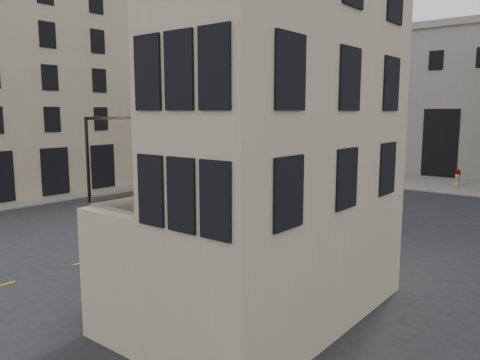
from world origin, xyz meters
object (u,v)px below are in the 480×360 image
Objects in this scene: traffic_light_far at (239,157)px; pedestrian_d at (457,179)px; bicycle at (195,203)px; cafe_chair_d at (274,176)px; traffic_light_near at (251,187)px; bus_far at (246,162)px; car_b at (341,176)px; pedestrian_e at (185,175)px; cafe_chair_c at (258,180)px; pedestrian_c at (363,168)px; cafe_chair_a at (168,198)px; car_a at (230,191)px; pedestrian_b at (340,169)px; street_lamp_b at (333,159)px; bus_near at (257,209)px; cafe_table_far at (248,168)px; cyclist at (218,201)px; car_c at (225,171)px; pedestrian_a at (232,171)px; street_lamp_a at (162,164)px; cafe_table_mid at (214,173)px; cafe_chair_b at (243,185)px.

traffic_light_far reaches higher than pedestrian_d.
cafe_chair_d reaches higher than bicycle.
bus_far is at bearing 129.12° from traffic_light_near.
pedestrian_d is at bearing 22.48° from car_b.
cafe_chair_c is (25.44, -20.92, 4.09)m from pedestrian_e.
cafe_chair_d is (12.20, -37.13, 4.03)m from pedestrian_c.
cafe_chair_c reaches higher than cafe_chair_a.
pedestrian_b reaches higher than car_a.
pedestrian_b is at bearing 105.63° from street_lamp_b.
bus_near reaches higher than bicycle.
street_lamp_b reaches higher than pedestrian_b.
cafe_chair_a is (1.91, -6.77, -0.20)m from cafe_table_far.
pedestrian_d is at bearing 83.86° from bus_near.
bus_far is 5.28× the size of cyclist.
car_b is 30.80m from cafe_table_far.
cyclist is (2.60, -0.20, 0.57)m from bicycle.
car_b reaches higher than car_c.
car_c is 5.75m from pedestrian_e.
pedestrian_e is (-10.20, 4.45, 0.15)m from car_a.
pedestrian_a is (1.59, -0.65, 0.17)m from car_c.
pedestrian_c is 1.07× the size of pedestrian_e.
pedestrian_c is (11.98, 12.18, 0.16)m from car_c.
bus_far reaches higher than pedestrian_c.
cyclist reaches higher than pedestrian_a.
street_lamp_b is at bearing 55.49° from street_lamp_a.
pedestrian_c is at bearing 61.43° from street_lamp_a.
cafe_chair_d reaches higher than cafe_table_mid.
pedestrian_e is at bearing 78.93° from pedestrian_d.
pedestrian_a is (1.59, 9.17, -1.53)m from street_lamp_a.
cafe_table_far reaches higher than traffic_light_near.
traffic_light_far is at bearing 130.89° from bus_near.
cafe_chair_d reaches higher than bus_far.
cafe_table_mid is at bearing -40.05° from pedestrian_a.
street_lamp_a is 0.52× the size of bus_near.
pedestrian_b is at bearing 108.73° from bus_near.
bus_far reaches higher than traffic_light_near.
car_a is at bearing -1.95° from street_lamp_a.
pedestrian_a reaches higher than pedestrian_b.
cafe_table_mid reaches higher than cafe_table_far.
cyclist is (-7.90, 5.64, -1.28)m from bus_near.
pedestrian_b is at bearing 50.60° from traffic_light_far.
street_lamp_b reaches higher than pedestrian_e.
cafe_chair_b is (24.59, -27.64, 4.15)m from car_c.
car_a is at bearing -39.38° from pedestrian_a.
pedestrian_b is (-10.53, 31.06, -1.47)m from bus_near.
pedestrian_d is at bearing 72.47° from traffic_light_near.
car_c is at bearing -150.66° from street_lamp_b.
traffic_light_far is 1.82m from pedestrian_a.
car_c is at bearing 169.38° from pedestrian_a.
traffic_light_near is 8.97m from car_a.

